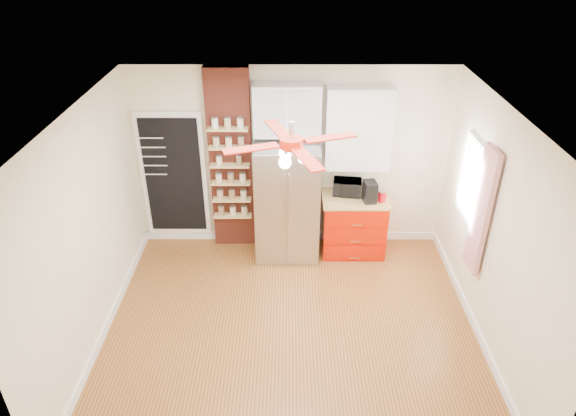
{
  "coord_description": "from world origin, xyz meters",
  "views": [
    {
      "loc": [
        -0.02,
        -4.73,
        4.39
      ],
      "look_at": [
        -0.04,
        0.9,
        1.17
      ],
      "focal_mm": 32.0,
      "sensor_mm": 36.0,
      "label": 1
    }
  ],
  "objects_px": {
    "coffee_maker": "(370,192)",
    "canister_left": "(382,196)",
    "pantry_jar_oats": "(219,160)",
    "ceiling_fan": "(292,143)",
    "fridge": "(287,201)",
    "red_cabinet": "(353,224)",
    "toaster_oven": "(347,187)"
  },
  "relations": [
    {
      "from": "red_cabinet",
      "to": "toaster_oven",
      "type": "xyz_separation_m",
      "value": [
        -0.11,
        0.11,
        0.56
      ]
    },
    {
      "from": "red_cabinet",
      "to": "coffee_maker",
      "type": "xyz_separation_m",
      "value": [
        0.18,
        -0.11,
        0.6
      ]
    },
    {
      "from": "pantry_jar_oats",
      "to": "red_cabinet",
      "type": "bearing_deg",
      "value": -2.74
    },
    {
      "from": "fridge",
      "to": "red_cabinet",
      "type": "distance_m",
      "value": 1.06
    },
    {
      "from": "fridge",
      "to": "ceiling_fan",
      "type": "relative_size",
      "value": 1.25
    },
    {
      "from": "fridge",
      "to": "coffee_maker",
      "type": "bearing_deg",
      "value": -2.82
    },
    {
      "from": "ceiling_fan",
      "to": "canister_left",
      "type": "distance_m",
      "value": 2.49
    },
    {
      "from": "red_cabinet",
      "to": "coffee_maker",
      "type": "height_order",
      "value": "coffee_maker"
    },
    {
      "from": "red_cabinet",
      "to": "coffee_maker",
      "type": "relative_size",
      "value": 3.11
    },
    {
      "from": "toaster_oven",
      "to": "pantry_jar_oats",
      "type": "height_order",
      "value": "pantry_jar_oats"
    },
    {
      "from": "red_cabinet",
      "to": "ceiling_fan",
      "type": "relative_size",
      "value": 0.67
    },
    {
      "from": "fridge",
      "to": "coffee_maker",
      "type": "height_order",
      "value": "fridge"
    },
    {
      "from": "coffee_maker",
      "to": "fridge",
      "type": "bearing_deg",
      "value": 168.67
    },
    {
      "from": "red_cabinet",
      "to": "fridge",
      "type": "bearing_deg",
      "value": -177.05
    },
    {
      "from": "red_cabinet",
      "to": "canister_left",
      "type": "height_order",
      "value": "canister_left"
    },
    {
      "from": "red_cabinet",
      "to": "pantry_jar_oats",
      "type": "height_order",
      "value": "pantry_jar_oats"
    },
    {
      "from": "canister_left",
      "to": "pantry_jar_oats",
      "type": "relative_size",
      "value": 1.22
    },
    {
      "from": "ceiling_fan",
      "to": "pantry_jar_oats",
      "type": "relative_size",
      "value": 10.99
    },
    {
      "from": "coffee_maker",
      "to": "canister_left",
      "type": "xyz_separation_m",
      "value": [
        0.18,
        -0.0,
        -0.07
      ]
    },
    {
      "from": "coffee_maker",
      "to": "red_cabinet",
      "type": "bearing_deg",
      "value": 140.73
    },
    {
      "from": "ceiling_fan",
      "to": "coffee_maker",
      "type": "bearing_deg",
      "value": 55.07
    },
    {
      "from": "toaster_oven",
      "to": "pantry_jar_oats",
      "type": "distance_m",
      "value": 1.86
    },
    {
      "from": "toaster_oven",
      "to": "canister_left",
      "type": "bearing_deg",
      "value": -17.03
    },
    {
      "from": "ceiling_fan",
      "to": "pantry_jar_oats",
      "type": "distance_m",
      "value": 2.26
    },
    {
      "from": "ceiling_fan",
      "to": "toaster_oven",
      "type": "distance_m",
      "value": 2.42
    },
    {
      "from": "canister_left",
      "to": "pantry_jar_oats",
      "type": "bearing_deg",
      "value": 175.0
    },
    {
      "from": "toaster_oven",
      "to": "red_cabinet",
      "type": "bearing_deg",
      "value": -36.32
    },
    {
      "from": "coffee_maker",
      "to": "canister_left",
      "type": "relative_size",
      "value": 1.94
    },
    {
      "from": "fridge",
      "to": "canister_left",
      "type": "height_order",
      "value": "fridge"
    },
    {
      "from": "coffee_maker",
      "to": "pantry_jar_oats",
      "type": "bearing_deg",
      "value": 166.08
    },
    {
      "from": "ceiling_fan",
      "to": "canister_left",
      "type": "height_order",
      "value": "ceiling_fan"
    },
    {
      "from": "pantry_jar_oats",
      "to": "ceiling_fan",
      "type": "bearing_deg",
      "value": -60.64
    }
  ]
}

